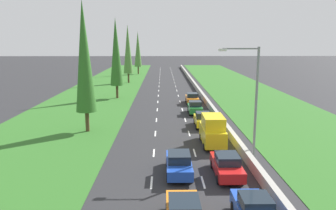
# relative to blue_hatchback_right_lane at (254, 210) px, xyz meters

# --- Properties ---
(ground_plane) EXTENTS (300.00, 300.00, 0.00)m
(ground_plane) POSITION_rel_blue_hatchback_right_lane_xyz_m (-3.72, 44.33, -0.84)
(ground_plane) COLOR #28282B
(ground_plane) RESTS_ON ground
(grass_verge_left) EXTENTS (14.00, 140.00, 0.04)m
(grass_verge_left) POSITION_rel_blue_hatchback_right_lane_xyz_m (-16.37, 44.33, -0.82)
(grass_verge_left) COLOR #2D6623
(grass_verge_left) RESTS_ON ground
(grass_verge_right) EXTENTS (14.00, 140.00, 0.04)m
(grass_verge_right) POSITION_rel_blue_hatchback_right_lane_xyz_m (10.63, 44.33, -0.82)
(grass_verge_right) COLOR #2D6623
(grass_verge_right) RESTS_ON ground
(median_barrier) EXTENTS (0.44, 120.00, 0.85)m
(median_barrier) POSITION_rel_blue_hatchback_right_lane_xyz_m (1.98, 44.33, -0.41)
(median_barrier) COLOR #9E9B93
(median_barrier) RESTS_ON ground
(lane_markings) EXTENTS (3.64, 116.00, 0.01)m
(lane_markings) POSITION_rel_blue_hatchback_right_lane_xyz_m (-3.72, 44.33, -0.83)
(lane_markings) COLOR white
(lane_markings) RESTS_ON ground
(blue_hatchback_right_lane) EXTENTS (1.74, 3.90, 1.72)m
(blue_hatchback_right_lane) POSITION_rel_blue_hatchback_right_lane_xyz_m (0.00, 0.00, 0.00)
(blue_hatchback_right_lane) COLOR #1E47B7
(blue_hatchback_right_lane) RESTS_ON ground
(red_sedan_right_lane) EXTENTS (1.82, 4.50, 1.64)m
(red_sedan_right_lane) POSITION_rel_blue_hatchback_right_lane_xyz_m (-0.18, 6.37, -0.02)
(red_sedan_right_lane) COLOR red
(red_sedan_right_lane) RESTS_ON ground
(yellow_van_right_lane) EXTENTS (1.96, 4.90, 2.82)m
(yellow_van_right_lane) POSITION_rel_blue_hatchback_right_lane_xyz_m (-0.15, 13.39, 0.56)
(yellow_van_right_lane) COLOR yellow
(yellow_van_right_lane) RESTS_ON ground
(blue_sedan_centre_lane) EXTENTS (1.82, 4.50, 1.64)m
(blue_sedan_centre_lane) POSITION_rel_blue_hatchback_right_lane_xyz_m (-3.55, 6.76, -0.02)
(blue_sedan_centre_lane) COLOR #1E47B7
(blue_sedan_centre_lane) RESTS_ON ground
(yellow_hatchback_right_lane) EXTENTS (1.74, 3.90, 1.72)m
(yellow_hatchback_right_lane) POSITION_rel_blue_hatchback_right_lane_xyz_m (-0.25, 20.01, 0.00)
(yellow_hatchback_right_lane) COLOR yellow
(yellow_hatchback_right_lane) RESTS_ON ground
(green_hatchback_right_lane) EXTENTS (1.74, 3.90, 1.72)m
(green_hatchback_right_lane) POSITION_rel_blue_hatchback_right_lane_xyz_m (-0.46, 26.78, 0.00)
(green_hatchback_right_lane) COLOR #237A33
(green_hatchback_right_lane) RESTS_ON ground
(orange_sedan_right_lane) EXTENTS (1.82, 4.50, 1.64)m
(orange_sedan_right_lane) POSITION_rel_blue_hatchback_right_lane_xyz_m (-0.22, 33.93, -0.02)
(orange_sedan_right_lane) COLOR orange
(orange_sedan_right_lane) RESTS_ON ground
(poplar_tree_second) EXTENTS (2.14, 2.14, 13.57)m
(poplar_tree_second) POSITION_rel_blue_hatchback_right_lane_xyz_m (-12.64, 18.27, 7.00)
(poplar_tree_second) COLOR #4C3823
(poplar_tree_second) RESTS_ON ground
(poplar_tree_third) EXTENTS (2.13, 2.13, 13.20)m
(poplar_tree_third) POSITION_rel_blue_hatchback_right_lane_xyz_m (-12.29, 38.89, 6.81)
(poplar_tree_third) COLOR #4C3823
(poplar_tree_third) RESTS_ON ground
(poplar_tree_fourth) EXTENTS (2.13, 2.13, 13.04)m
(poplar_tree_fourth) POSITION_rel_blue_hatchback_right_lane_xyz_m (-12.48, 59.52, 6.73)
(poplar_tree_fourth) COLOR #4C3823
(poplar_tree_fourth) RESTS_ON ground
(poplar_tree_fifth) EXTENTS (2.10, 2.10, 12.05)m
(poplar_tree_fifth) POSITION_rel_blue_hatchback_right_lane_xyz_m (-11.70, 79.41, 6.24)
(poplar_tree_fifth) COLOR #4C3823
(poplar_tree_fifth) RESTS_ON ground
(street_light_mast) EXTENTS (3.20, 0.28, 9.00)m
(street_light_mast) POSITION_rel_blue_hatchback_right_lane_xyz_m (2.36, 9.93, 4.40)
(street_light_mast) COLOR gray
(street_light_mast) RESTS_ON ground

